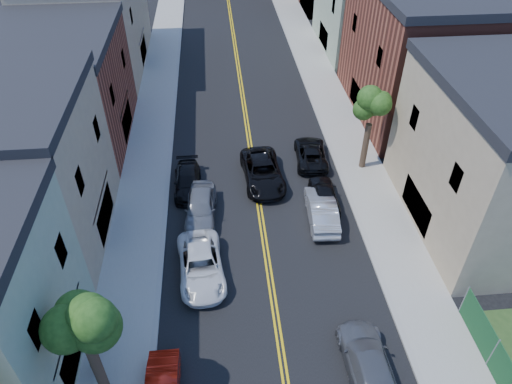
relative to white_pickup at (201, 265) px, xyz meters
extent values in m
cube|color=gray|center=(-4.10, 19.10, -0.66)|extent=(3.20, 100.00, 0.15)
cube|color=gray|center=(11.70, 19.10, -0.66)|extent=(3.20, 100.00, 0.15)
cube|color=gray|center=(-2.35, 19.10, -0.66)|extent=(0.30, 100.00, 0.15)
cube|color=gray|center=(9.95, 19.10, -0.66)|extent=(0.30, 100.00, 0.15)
cube|color=#998466|center=(-10.20, 4.10, 3.76)|extent=(9.00, 10.00, 9.00)
cube|color=brown|center=(-10.20, 15.10, 3.26)|extent=(9.00, 12.00, 8.00)
cube|color=#998466|center=(-10.20, 29.10, 4.01)|extent=(9.00, 16.00, 9.50)
cube|color=#998466|center=(17.80, 3.10, 3.76)|extent=(9.00, 12.00, 9.00)
cube|color=brown|center=(17.80, 17.10, 4.26)|extent=(9.00, 14.00, 10.00)
cube|color=gray|center=(17.80, 31.10, 3.51)|extent=(9.00, 12.00, 8.50)
cylinder|color=#39291C|center=(-4.10, -6.90, 1.39)|extent=(0.44, 0.44, 3.96)
sphere|color=#193B10|center=(-4.10, -6.90, 5.71)|extent=(5.20, 5.20, 5.20)
sphere|color=#193B10|center=(-3.58, -7.29, 6.75)|extent=(3.90, 3.90, 3.90)
sphere|color=#193B10|center=(-4.62, -6.38, 5.19)|extent=(3.64, 3.64, 3.64)
cylinder|color=#39291C|center=(11.70, 9.10, 1.17)|extent=(0.44, 0.44, 3.52)
sphere|color=#193B10|center=(11.70, 9.10, 4.91)|extent=(4.40, 4.40, 4.40)
sphere|color=#193B10|center=(12.14, 8.77, 5.79)|extent=(3.30, 3.30, 3.30)
sphere|color=#193B10|center=(11.26, 9.54, 4.47)|extent=(3.08, 3.08, 3.08)
imported|color=silver|center=(0.00, 0.00, 0.00)|extent=(2.88, 5.48, 1.47)
imported|color=slate|center=(0.00, 4.87, 0.07)|extent=(2.23, 4.85, 1.61)
imported|color=black|center=(-0.90, 7.83, -0.09)|extent=(1.88, 4.49, 1.29)
imported|color=#4F5156|center=(7.60, -6.68, 0.00)|extent=(2.11, 5.11, 1.48)
imported|color=black|center=(8.12, 5.50, -0.03)|extent=(1.79, 4.19, 1.41)
imported|color=#A5A7AC|center=(7.60, 3.90, 0.05)|extent=(1.90, 4.85, 1.57)
imported|color=black|center=(8.12, 10.36, -0.08)|extent=(2.55, 4.90, 1.32)
imported|color=black|center=(4.30, 8.21, 0.05)|extent=(2.94, 5.79, 1.57)
imported|color=#27262E|center=(-4.87, -5.45, 0.34)|extent=(0.58, 0.76, 1.85)
camera|label=1|loc=(1.41, -17.65, 19.61)|focal=32.77mm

